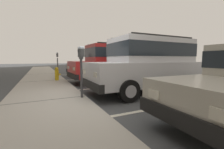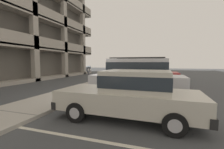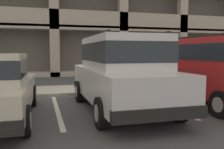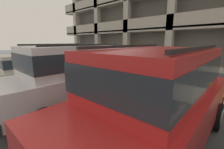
{
  "view_description": "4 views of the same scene",
  "coord_description": "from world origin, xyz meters",
  "px_view_note": "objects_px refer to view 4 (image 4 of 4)",
  "views": [
    {
      "loc": [
        -4.38,
        1.41,
        1.25
      ],
      "look_at": [
        -0.05,
        -0.66,
        0.75
      ],
      "focal_mm": 24.0,
      "sensor_mm": 36.0,
      "label": 1
    },
    {
      "loc": [
        -7.66,
        -3.46,
        1.79
      ],
      "look_at": [
        0.05,
        -0.98,
        1.13
      ],
      "focal_mm": 24.0,
      "sensor_mm": 36.0,
      "label": 2
    },
    {
      "loc": [
        -1.95,
        -8.64,
        1.57
      ],
      "look_at": [
        0.35,
        -0.63,
        0.82
      ],
      "focal_mm": 40.0,
      "sensor_mm": 36.0,
      "label": 3
    },
    {
      "loc": [
        4.32,
        -4.93,
        2.11
      ],
      "look_at": [
        0.39,
        -0.82,
        0.85
      ],
      "focal_mm": 24.0,
      "sensor_mm": 36.0,
      "label": 4
    }
  ],
  "objects_px": {
    "red_sedan": "(32,70)",
    "silver_suv": "(74,73)",
    "dark_hatchback": "(156,94)",
    "parking_meter_near": "(122,61)",
    "parking_garage": "(194,2)"
  },
  "relations": [
    {
      "from": "red_sedan",
      "to": "parking_garage",
      "type": "relative_size",
      "value": 0.14
    },
    {
      "from": "red_sedan",
      "to": "dark_hatchback",
      "type": "height_order",
      "value": "dark_hatchback"
    },
    {
      "from": "dark_hatchback",
      "to": "parking_meter_near",
      "type": "xyz_separation_m",
      "value": [
        -3.12,
        2.63,
        0.13
      ]
    },
    {
      "from": "parking_garage",
      "to": "dark_hatchback",
      "type": "bearing_deg",
      "value": -74.95
    },
    {
      "from": "red_sedan",
      "to": "parking_garage",
      "type": "bearing_deg",
      "value": 83.87
    },
    {
      "from": "red_sedan",
      "to": "parking_meter_near",
      "type": "relative_size",
      "value": 3.05
    },
    {
      "from": "silver_suv",
      "to": "dark_hatchback",
      "type": "distance_m",
      "value": 2.89
    },
    {
      "from": "parking_garage",
      "to": "red_sedan",
      "type": "bearing_deg",
      "value": -97.26
    },
    {
      "from": "silver_suv",
      "to": "dark_hatchback",
      "type": "xyz_separation_m",
      "value": [
        2.89,
        0.05,
        0.0
      ]
    },
    {
      "from": "dark_hatchback",
      "to": "red_sedan",
      "type": "bearing_deg",
      "value": -179.02
    },
    {
      "from": "parking_meter_near",
      "to": "parking_garage",
      "type": "relative_size",
      "value": 0.05
    },
    {
      "from": "dark_hatchback",
      "to": "parking_meter_near",
      "type": "distance_m",
      "value": 4.09
    },
    {
      "from": "parking_meter_near",
      "to": "parking_garage",
      "type": "xyz_separation_m",
      "value": [
        -0.96,
        12.53,
        4.81
      ]
    },
    {
      "from": "red_sedan",
      "to": "silver_suv",
      "type": "bearing_deg",
      "value": 5.82
    },
    {
      "from": "silver_suv",
      "to": "parking_meter_near",
      "type": "height_order",
      "value": "silver_suv"
    }
  ]
}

